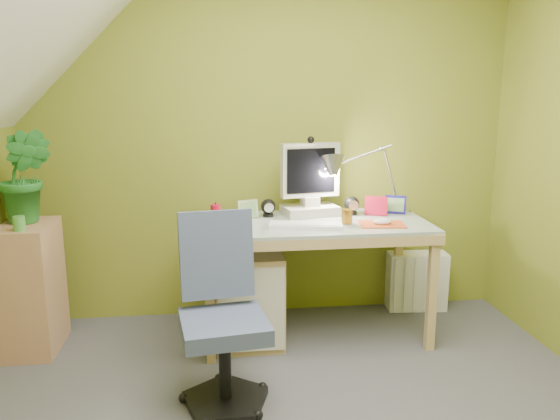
{
  "coord_description": "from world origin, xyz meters",
  "views": [
    {
      "loc": [
        -0.37,
        -2.01,
        1.5
      ],
      "look_at": [
        0.0,
        1.0,
        0.85
      ],
      "focal_mm": 35.0,
      "sensor_mm": 36.0,
      "label": 1
    }
  ],
  "objects": [
    {
      "name": "potted_plant",
      "position": [
        -1.44,
        1.23,
        1.04
      ],
      "size": [
        0.31,
        0.25,
        0.54
      ],
      "primitive_type": "imported",
      "rotation": [
        0.0,
        0.0,
        -0.05
      ],
      "color": "#246E27",
      "rests_on": "side_ledge"
    },
    {
      "name": "keyboard",
      "position": [
        0.16,
        1.04,
        0.75
      ],
      "size": [
        0.44,
        0.21,
        0.02
      ],
      "primitive_type": "cube",
      "rotation": [
        0.0,
        0.0,
        -0.19
      ],
      "color": "white",
      "rests_on": "desk"
    },
    {
      "name": "green_cup",
      "position": [
        -1.43,
        1.03,
        0.81
      ],
      "size": [
        0.07,
        0.07,
        0.08
      ],
      "primitive_type": "cylinder",
      "rotation": [
        0.0,
        0.0,
        0.12
      ],
      "color": "#4B953E",
      "rests_on": "side_ledge"
    },
    {
      "name": "photo_frame_red",
      "position": [
        0.66,
        1.3,
        0.8
      ],
      "size": [
        0.14,
        0.07,
        0.12
      ],
      "primitive_type": "cube",
      "rotation": [
        0.0,
        0.0,
        -0.39
      ],
      "color": "#AA122B",
      "rests_on": "desk"
    },
    {
      "name": "desk",
      "position": [
        0.24,
        1.18,
        0.37
      ],
      "size": [
        1.38,
        0.7,
        0.74
      ],
      "primitive_type": null,
      "rotation": [
        0.0,
        0.0,
        0.01
      ],
      "color": "tan",
      "rests_on": "floor"
    },
    {
      "name": "speaker_right",
      "position": [
        0.51,
        1.34,
        0.79
      ],
      "size": [
        0.11,
        0.11,
        0.12
      ],
      "primitive_type": null,
      "rotation": [
        0.0,
        0.0,
        -0.08
      ],
      "color": "black",
      "rests_on": "desk"
    },
    {
      "name": "mouse",
      "position": [
        0.62,
        1.04,
        0.75
      ],
      "size": [
        0.12,
        0.09,
        0.04
      ],
      "primitive_type": "ellipsoid",
      "rotation": [
        0.0,
        0.0,
        -0.15
      ],
      "color": "silver",
      "rests_on": "mousepad"
    },
    {
      "name": "speaker_left",
      "position": [
        -0.03,
        1.34,
        0.79
      ],
      "size": [
        0.1,
        0.1,
        0.11
      ],
      "primitive_type": null,
      "rotation": [
        0.0,
        0.0,
        0.07
      ],
      "color": "black",
      "rests_on": "desk"
    },
    {
      "name": "task_chair",
      "position": [
        -0.34,
        0.43,
        0.41
      ],
      "size": [
        0.52,
        0.52,
        0.83
      ],
      "primitive_type": null,
      "rotation": [
        0.0,
        0.0,
        0.14
      ],
      "color": "#414B6C",
      "rests_on": "floor"
    },
    {
      "name": "monitor",
      "position": [
        0.24,
        1.36,
        1.02
      ],
      "size": [
        0.45,
        0.31,
        0.56
      ],
      "primitive_type": null,
      "rotation": [
        0.0,
        0.0,
        0.2
      ],
      "color": "#B3B1A1",
      "rests_on": "desk"
    },
    {
      "name": "side_ledge",
      "position": [
        -1.45,
        1.18,
        0.38
      ],
      "size": [
        0.28,
        0.44,
        0.77
      ],
      "primitive_type": "cube",
      "color": "#B0795C",
      "rests_on": "floor"
    },
    {
      "name": "mousepad",
      "position": [
        0.62,
        1.04,
        0.74
      ],
      "size": [
        0.28,
        0.22,
        0.01
      ],
      "primitive_type": "cube",
      "rotation": [
        0.0,
        0.0,
        -0.12
      ],
      "color": "#BF491D",
      "rests_on": "desk"
    },
    {
      "name": "desk_lamp",
      "position": [
        0.69,
        1.36,
        1.06
      ],
      "size": [
        0.6,
        0.26,
        0.64
      ],
      "primitive_type": null,
      "rotation": [
        0.0,
        0.0,
        0.0
      ],
      "color": "#B6B7BB",
      "rests_on": "desk"
    },
    {
      "name": "candle_cluster",
      "position": [
        -0.36,
        1.19,
        0.79
      ],
      "size": [
        0.17,
        0.16,
        0.11
      ],
      "primitive_type": null,
      "rotation": [
        0.0,
        0.0,
        -0.22
      ],
      "color": "#AB0E26",
      "rests_on": "desk"
    },
    {
      "name": "photo_frame_blue",
      "position": [
        0.8,
        1.34,
        0.79
      ],
      "size": [
        0.13,
        0.07,
        0.12
      ],
      "primitive_type": "cube",
      "rotation": [
        0.0,
        0.0,
        -0.4
      ],
      "color": "navy",
      "rests_on": "desk"
    },
    {
      "name": "photo_frame_green",
      "position": [
        -0.16,
        1.32,
        0.79
      ],
      "size": [
        0.13,
        0.06,
        0.11
      ],
      "primitive_type": "cube",
      "rotation": [
        0.0,
        0.0,
        0.36
      ],
      "color": "#9EBA80",
      "rests_on": "desk"
    },
    {
      "name": "wall_back",
      "position": [
        0.0,
        1.6,
        1.2
      ],
      "size": [
        3.2,
        0.01,
        2.4
      ],
      "primitive_type": "cube",
      "color": "olive",
      "rests_on": "floor"
    },
    {
      "name": "amber_tumbler",
      "position": [
        0.42,
        1.1,
        0.78
      ],
      "size": [
        0.07,
        0.07,
        0.09
      ],
      "primitive_type": "cylinder",
      "rotation": [
        0.0,
        0.0,
        -0.13
      ],
      "color": "#9C6A16",
      "rests_on": "desk"
    },
    {
      "name": "radiator",
      "position": [
        1.03,
        1.5,
        0.2
      ],
      "size": [
        0.42,
        0.19,
        0.41
      ],
      "primitive_type": "cube",
      "rotation": [
        0.0,
        0.0,
        -0.08
      ],
      "color": "white",
      "rests_on": "floor"
    }
  ]
}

